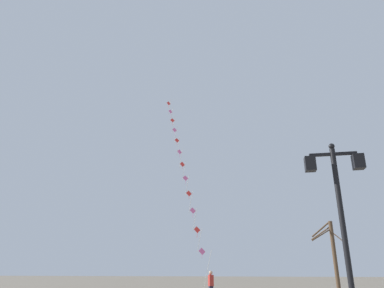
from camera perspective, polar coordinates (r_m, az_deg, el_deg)
twin_lantern_lamp_post at (r=10.07m, az=22.79°, el=-8.32°), size 1.52×0.28×5.06m
kite_train at (r=31.93m, az=-1.59°, el=-3.28°), size 6.69×13.15×20.40m
kite_flyer at (r=21.82m, az=3.09°, el=-21.97°), size 0.39×0.62×1.71m
bare_tree at (r=20.41m, az=22.05°, el=-16.90°), size 1.75×1.74×4.23m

